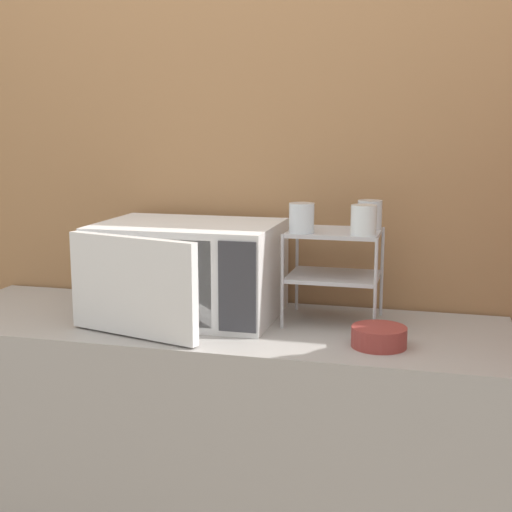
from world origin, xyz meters
TOP-DOWN VIEW (x-y plane):
  - wall_back at (0.00, 0.63)m, footprint 8.00×0.06m
  - counter at (0.00, 0.29)m, footprint 1.79×0.59m
  - microwave at (-0.10, 0.34)m, footprint 0.56×0.54m
  - dish_rack at (0.36, 0.39)m, footprint 0.28×0.23m
  - glass_front_left at (0.27, 0.33)m, footprint 0.07×0.07m
  - glass_back_right at (0.46, 0.45)m, footprint 0.07×0.07m
  - glass_front_right at (0.45, 0.32)m, footprint 0.07×0.07m
  - bowl at (0.52, 0.17)m, footprint 0.15×0.15m

SIDE VIEW (x-z plane):
  - counter at x=0.00m, z-range 0.00..0.90m
  - bowl at x=0.52m, z-range 0.90..0.96m
  - microwave at x=-0.10m, z-range 0.90..1.20m
  - dish_rack at x=0.36m, z-range 0.97..1.25m
  - glass_front_left at x=0.27m, z-range 1.19..1.27m
  - glass_back_right at x=0.46m, z-range 1.19..1.27m
  - glass_front_right at x=0.45m, z-range 1.19..1.27m
  - wall_back at x=0.00m, z-range 0.00..2.60m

